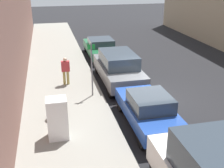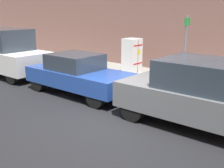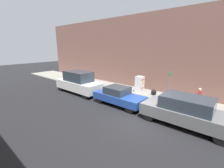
{
  "view_description": "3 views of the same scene",
  "coord_description": "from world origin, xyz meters",
  "px_view_note": "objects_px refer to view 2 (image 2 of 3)",
  "views": [
    {
      "loc": [
        -4.85,
        -11.97,
        5.93
      ],
      "look_at": [
        -2.31,
        -1.16,
        1.4
      ],
      "focal_mm": 45.0,
      "sensor_mm": 36.0,
      "label": 1
    },
    {
      "loc": [
        5.6,
        4.67,
        2.95
      ],
      "look_at": [
        -0.45,
        -0.39,
        0.86
      ],
      "focal_mm": 45.0,
      "sensor_mm": 36.0,
      "label": 2
    },
    {
      "loc": [
        7.65,
        4.27,
        4.47
      ],
      "look_at": [
        -1.21,
        -3.27,
        1.55
      ],
      "focal_mm": 24.0,
      "sensor_mm": 36.0,
      "label": 3
    }
  ],
  "objects_px": {
    "parked_hatchback_blue": "(78,74)",
    "parked_van_white": "(4,52)",
    "street_sign_post": "(185,52)",
    "trash_bag": "(160,71)",
    "parked_suv_gray": "(214,95)",
    "fire_hydrant": "(28,56)",
    "discarded_refrigerator": "(132,56)"
  },
  "relations": [
    {
      "from": "discarded_refrigerator",
      "to": "street_sign_post",
      "type": "xyz_separation_m",
      "value": [
        1.86,
        3.45,
        0.7
      ]
    },
    {
      "from": "parked_van_white",
      "to": "parked_hatchback_blue",
      "type": "bearing_deg",
      "value": 90.0
    },
    {
      "from": "trash_bag",
      "to": "parked_suv_gray",
      "type": "xyz_separation_m",
      "value": [
        3.76,
        3.7,
        0.52
      ]
    },
    {
      "from": "street_sign_post",
      "to": "parked_van_white",
      "type": "bearing_deg",
      "value": -77.99
    },
    {
      "from": "parked_hatchback_blue",
      "to": "street_sign_post",
      "type": "bearing_deg",
      "value": 118.69
    },
    {
      "from": "street_sign_post",
      "to": "parked_hatchback_blue",
      "type": "relative_size",
      "value": 0.65
    },
    {
      "from": "street_sign_post",
      "to": "parked_hatchback_blue",
      "type": "xyz_separation_m",
      "value": [
        1.75,
        -3.19,
        -0.88
      ]
    },
    {
      "from": "discarded_refrigerator",
      "to": "parked_suv_gray",
      "type": "bearing_deg",
      "value": 54.88
    },
    {
      "from": "discarded_refrigerator",
      "to": "parked_hatchback_blue",
      "type": "bearing_deg",
      "value": 4.1
    },
    {
      "from": "parked_van_white",
      "to": "street_sign_post",
      "type": "bearing_deg",
      "value": 102.01
    },
    {
      "from": "street_sign_post",
      "to": "parked_van_white",
      "type": "xyz_separation_m",
      "value": [
        1.75,
        -8.21,
        -0.57
      ]
    },
    {
      "from": "street_sign_post",
      "to": "parked_suv_gray",
      "type": "relative_size",
      "value": 0.54
    },
    {
      "from": "parked_hatchback_blue",
      "to": "parked_suv_gray",
      "type": "height_order",
      "value": "parked_suv_gray"
    },
    {
      "from": "fire_hydrant",
      "to": "parked_suv_gray",
      "type": "height_order",
      "value": "parked_suv_gray"
    },
    {
      "from": "fire_hydrant",
      "to": "parked_hatchback_blue",
      "type": "distance_m",
      "value": 5.98
    },
    {
      "from": "trash_bag",
      "to": "parked_suv_gray",
      "type": "relative_size",
      "value": 0.1
    },
    {
      "from": "fire_hydrant",
      "to": "trash_bag",
      "type": "bearing_deg",
      "value": 106.27
    },
    {
      "from": "parked_suv_gray",
      "to": "fire_hydrant",
      "type": "bearing_deg",
      "value": -99.42
    },
    {
      "from": "discarded_refrigerator",
      "to": "parked_suv_gray",
      "type": "distance_m",
      "value": 6.26
    },
    {
      "from": "street_sign_post",
      "to": "parked_suv_gray",
      "type": "bearing_deg",
      "value": 43.72
    },
    {
      "from": "trash_bag",
      "to": "parked_hatchback_blue",
      "type": "height_order",
      "value": "parked_hatchback_blue"
    },
    {
      "from": "parked_hatchback_blue",
      "to": "parked_suv_gray",
      "type": "relative_size",
      "value": 0.84
    },
    {
      "from": "parked_hatchback_blue",
      "to": "parked_suv_gray",
      "type": "bearing_deg",
      "value": 90.0
    },
    {
      "from": "fire_hydrant",
      "to": "trash_bag",
      "type": "height_order",
      "value": "fire_hydrant"
    },
    {
      "from": "discarded_refrigerator",
      "to": "trash_bag",
      "type": "height_order",
      "value": "discarded_refrigerator"
    },
    {
      "from": "trash_bag",
      "to": "fire_hydrant",
      "type": "bearing_deg",
      "value": -73.73
    },
    {
      "from": "fire_hydrant",
      "to": "parked_suv_gray",
      "type": "bearing_deg",
      "value": 80.58
    },
    {
      "from": "discarded_refrigerator",
      "to": "parked_suv_gray",
      "type": "relative_size",
      "value": 0.32
    },
    {
      "from": "parked_hatchback_blue",
      "to": "parked_van_white",
      "type": "bearing_deg",
      "value": -90.0
    },
    {
      "from": "parked_hatchback_blue",
      "to": "trash_bag",
      "type": "bearing_deg",
      "value": 162.73
    },
    {
      "from": "trash_bag",
      "to": "parked_hatchback_blue",
      "type": "bearing_deg",
      "value": -17.27
    },
    {
      "from": "discarded_refrigerator",
      "to": "trash_bag",
      "type": "bearing_deg",
      "value": 96.4
    }
  ]
}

